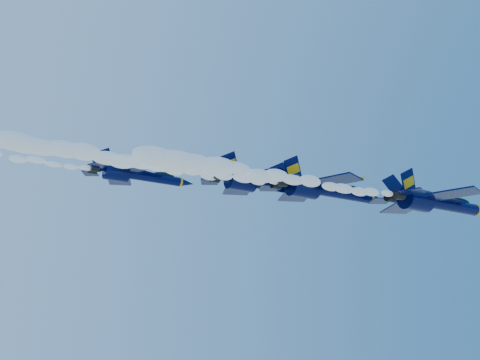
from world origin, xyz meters
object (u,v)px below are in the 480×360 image
jet_second (325,190)px  jet_fourth (138,175)px  jet_third (263,184)px  jet_lead (436,202)px

jet_second → jet_fourth: (-21.35, 19.19, 4.05)m
jet_second → jet_third: bearing=139.0°
jet_second → jet_fourth: bearing=138.0°
jet_third → jet_fourth: jet_fourth is taller
jet_third → jet_fourth: bearing=137.6°
jet_lead → jet_third: size_ratio=1.02×
jet_third → jet_fourth: size_ratio=1.12×
jet_lead → jet_third: jet_third is taller
jet_lead → jet_second: size_ratio=0.98×
jet_third → jet_fourth: (-14.61, 13.33, 2.62)m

